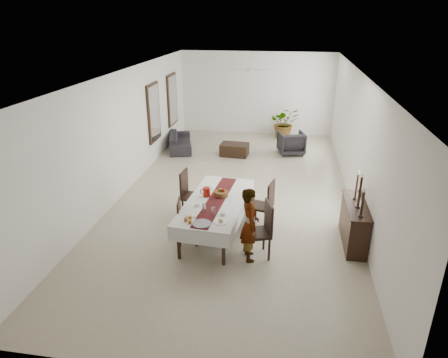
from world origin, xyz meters
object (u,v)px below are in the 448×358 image
Objects in this scene: woman at (250,224)px; sofa at (180,141)px; dining_table_top at (216,202)px; sideboard_body at (354,224)px; red_pitcher at (207,192)px.

sofa is at bearing 10.72° from woman.
woman is (0.82, -0.89, 0.01)m from dining_table_top.
woman is 2.32m from sideboard_body.
sofa is (-3.17, 6.54, -0.48)m from woman.
red_pitcher is at bearing -174.71° from sofa.
woman is at bearing -42.66° from dining_table_top.
woman is 7.28m from sofa.
sideboard_body is 0.76× the size of sofa.
red_pitcher is 0.14× the size of sideboard_body.
sofa is (-5.27, 5.61, -0.16)m from sideboard_body.
woman is (1.07, -1.06, -0.13)m from red_pitcher.
sideboard_body is (2.93, 0.04, -0.31)m from dining_table_top.
woman is at bearing -169.84° from sofa.
red_pitcher is 5.90m from sofa.
dining_table_top is at bearing -179.22° from sideboard_body.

